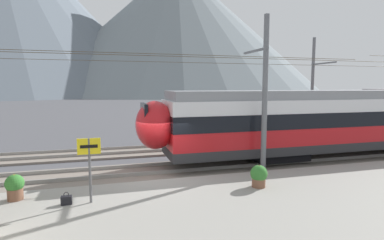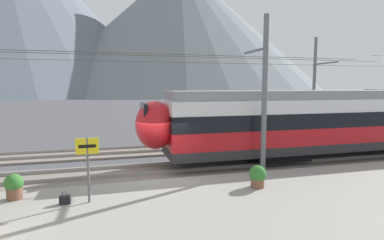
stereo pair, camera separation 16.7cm
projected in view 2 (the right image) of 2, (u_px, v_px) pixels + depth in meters
name	position (u px, v px, depth m)	size (l,w,h in m)	color
ground_plane	(160.00, 181.00, 13.09)	(400.00, 400.00, 0.00)	#4C4C51
platform_slab	(183.00, 219.00, 8.93)	(120.00, 6.63, 0.40)	gray
track_near	(155.00, 171.00, 14.41)	(120.00, 3.00, 0.28)	slate
track_far	(144.00, 151.00, 18.88)	(120.00, 3.00, 0.28)	slate
catenary_mast_mid	(263.00, 93.00, 13.43)	(46.11, 2.29, 7.14)	slate
catenary_mast_far_side	(316.00, 85.00, 24.11)	(46.11, 2.67, 7.91)	slate
platform_sign	(88.00, 155.00, 9.51)	(0.70, 0.08, 2.07)	#59595B
handbag_near_sign	(65.00, 200.00, 9.52)	(0.32, 0.18, 0.40)	black
potted_plant_platform_edge	(258.00, 175.00, 11.06)	(0.62, 0.62, 0.82)	brown
potted_plant_by_shelter	(14.00, 185.00, 9.89)	(0.58, 0.58, 0.84)	brown
mountain_central_peak	(180.00, 30.00, 157.39)	(144.42, 144.42, 66.41)	slate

